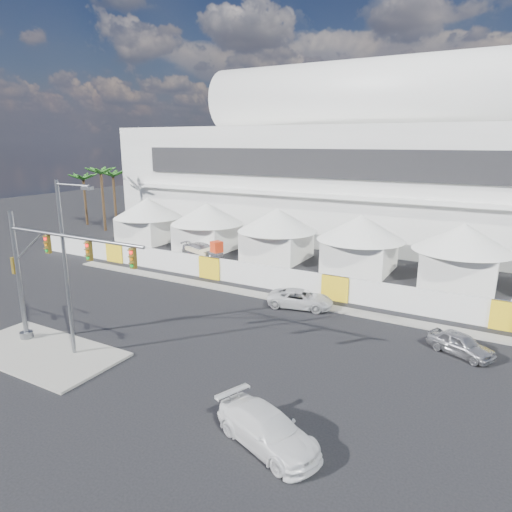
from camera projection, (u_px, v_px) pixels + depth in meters
The scene contains 13 objects.
ground at pixel (152, 356), 26.77m from camera, with size 160.00×160.00×0.00m, color black.
median_island at pixel (41, 352), 27.08m from camera, with size 10.00×5.00×0.15m, color gray.
stadium at pixel (436, 165), 55.30m from camera, with size 80.00×24.80×21.98m.
tent_row at pixel (317, 234), 46.00m from camera, with size 53.40×8.40×5.40m.
hoarding_fence at pixel (335, 288), 35.89m from camera, with size 70.00×0.25×2.00m, color white.
palm_cluster at pixel (113, 179), 65.94m from camera, with size 10.60×10.60×8.55m.
sedan_silver at pixel (461, 344), 26.81m from camera, with size 3.88×1.56×1.32m, color #A0A1A5.
pickup_curb at pixel (300, 299), 34.41m from camera, with size 4.89×2.26×1.36m, color silver.
pickup_near at pixel (267, 429), 18.75m from camera, with size 5.13×2.08×1.49m, color white.
lot_car_c at pixel (203, 251), 49.03m from camera, with size 5.31×2.16×1.54m, color #AEADB2.
traffic_mast at pixel (41, 275), 26.75m from camera, with size 10.84×0.79×8.08m.
streetlight_median at pixel (68, 258), 25.34m from camera, with size 2.79×0.28×10.09m.
boom_lift at pixel (196, 260), 44.61m from camera, with size 7.19×2.76×3.52m.
Camera 1 is at (17.38, -18.32, 12.26)m, focal length 32.00 mm.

